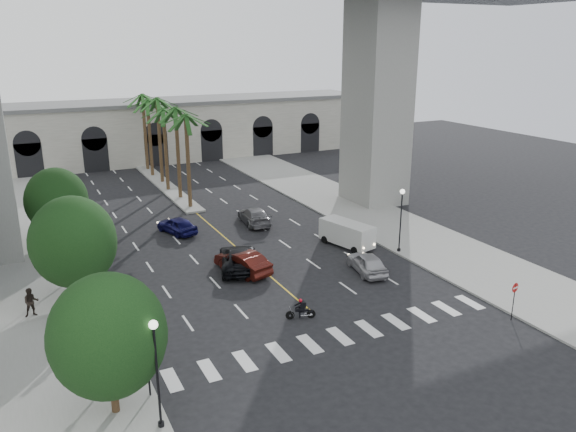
% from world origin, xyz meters
% --- Properties ---
extents(ground, '(140.00, 140.00, 0.00)m').
position_xyz_m(ground, '(0.00, 0.00, 0.00)').
color(ground, black).
rests_on(ground, ground).
extents(sidewalk_left, '(8.00, 100.00, 0.15)m').
position_xyz_m(sidewalk_left, '(-15.00, 15.00, 0.07)').
color(sidewalk_left, gray).
rests_on(sidewalk_left, ground).
extents(sidewalk_right, '(8.00, 100.00, 0.15)m').
position_xyz_m(sidewalk_right, '(15.00, 15.00, 0.07)').
color(sidewalk_right, gray).
rests_on(sidewalk_right, ground).
extents(median, '(2.00, 24.00, 0.20)m').
position_xyz_m(median, '(0.00, 38.00, 0.10)').
color(median, gray).
rests_on(median, ground).
extents(pier_building, '(71.00, 10.50, 8.50)m').
position_xyz_m(pier_building, '(0.00, 55.00, 4.27)').
color(pier_building, silver).
rests_on(pier_building, ground).
extents(bridge, '(75.00, 13.00, 26.00)m').
position_xyz_m(bridge, '(3.42, 22.00, 18.51)').
color(bridge, gray).
rests_on(bridge, ground).
extents(palm_a, '(3.20, 3.20, 10.30)m').
position_xyz_m(palm_a, '(0.00, 28.00, 9.10)').
color(palm_a, '#47331E').
rests_on(palm_a, ground).
extents(palm_b, '(3.20, 3.20, 10.60)m').
position_xyz_m(palm_b, '(0.10, 32.00, 9.37)').
color(palm_b, '#47331E').
rests_on(palm_b, ground).
extents(palm_c, '(3.20, 3.20, 10.10)m').
position_xyz_m(palm_c, '(-0.20, 36.00, 8.91)').
color(palm_c, '#47331E').
rests_on(palm_c, ground).
extents(palm_d, '(3.20, 3.20, 10.90)m').
position_xyz_m(palm_d, '(0.15, 40.00, 9.65)').
color(palm_d, '#47331E').
rests_on(palm_d, ground).
extents(palm_e, '(3.20, 3.20, 10.40)m').
position_xyz_m(palm_e, '(-0.10, 44.00, 9.19)').
color(palm_e, '#47331E').
rests_on(palm_e, ground).
extents(palm_f, '(3.20, 3.20, 10.70)m').
position_xyz_m(palm_f, '(0.20, 48.00, 9.46)').
color(palm_f, '#47331E').
rests_on(palm_f, ground).
extents(street_tree_near, '(5.20, 5.20, 6.89)m').
position_xyz_m(street_tree_near, '(-13.00, -3.00, 4.02)').
color(street_tree_near, '#382616').
rests_on(street_tree_near, ground).
extents(street_tree_mid, '(5.44, 5.44, 7.21)m').
position_xyz_m(street_tree_mid, '(-13.00, 10.00, 4.21)').
color(street_tree_mid, '#382616').
rests_on(street_tree_mid, ground).
extents(street_tree_far, '(5.04, 5.04, 6.68)m').
position_xyz_m(street_tree_far, '(-13.00, 22.00, 3.90)').
color(street_tree_far, '#382616').
rests_on(street_tree_far, ground).
extents(lamp_post_left_near, '(0.40, 0.40, 5.35)m').
position_xyz_m(lamp_post_left_near, '(-11.40, -5.00, 3.22)').
color(lamp_post_left_near, black).
rests_on(lamp_post_left_near, ground).
extents(lamp_post_left_far, '(0.40, 0.40, 5.35)m').
position_xyz_m(lamp_post_left_far, '(-11.40, 16.00, 3.22)').
color(lamp_post_left_far, black).
rests_on(lamp_post_left_far, ground).
extents(lamp_post_right, '(0.40, 0.40, 5.35)m').
position_xyz_m(lamp_post_right, '(11.40, 8.00, 3.22)').
color(lamp_post_right, black).
rests_on(lamp_post_right, ground).
extents(traffic_signal_near, '(0.25, 0.18, 3.65)m').
position_xyz_m(traffic_signal_near, '(-11.30, -2.50, 2.51)').
color(traffic_signal_near, black).
rests_on(traffic_signal_near, ground).
extents(traffic_signal_far, '(0.25, 0.18, 3.65)m').
position_xyz_m(traffic_signal_far, '(-11.30, 1.50, 2.51)').
color(traffic_signal_far, black).
rests_on(traffic_signal_far, ground).
extents(motorcycle_rider, '(1.81, 0.74, 1.35)m').
position_xyz_m(motorcycle_rider, '(-1.00, 1.44, 0.61)').
color(motorcycle_rider, black).
rests_on(motorcycle_rider, ground).
extents(car_a, '(2.61, 4.73, 1.52)m').
position_xyz_m(car_a, '(6.78, 5.77, 0.76)').
color(car_a, '#ABAAAE').
rests_on(car_a, ground).
extents(car_b, '(3.09, 5.30, 1.65)m').
position_xyz_m(car_b, '(-1.51, 9.85, 0.83)').
color(car_b, '#43120D').
rests_on(car_b, ground).
extents(car_c, '(4.39, 6.43, 1.64)m').
position_xyz_m(car_c, '(-1.50, 10.67, 0.82)').
color(car_c, black).
rests_on(car_c, ground).
extents(car_d, '(2.79, 5.54, 1.54)m').
position_xyz_m(car_d, '(3.88, 20.27, 0.77)').
color(car_d, '#5E5D62').
rests_on(car_d, ground).
extents(car_e, '(3.12, 4.78, 1.51)m').
position_xyz_m(car_e, '(-3.41, 20.82, 0.76)').
color(car_e, '#10104B').
rests_on(car_e, ground).
extents(cargo_van, '(2.98, 5.18, 2.08)m').
position_xyz_m(cargo_van, '(8.43, 11.18, 1.16)').
color(cargo_van, silver).
rests_on(cargo_van, ground).
extents(pedestrian_a, '(0.71, 0.50, 1.86)m').
position_xyz_m(pedestrian_a, '(-14.39, 3.23, 1.08)').
color(pedestrian_a, black).
rests_on(pedestrian_a, sidewalk_left).
extents(pedestrian_b, '(0.92, 0.73, 1.84)m').
position_xyz_m(pedestrian_b, '(-15.91, 8.93, 1.07)').
color(pedestrian_b, black).
rests_on(pedestrian_b, sidewalk_left).
extents(do_not_enter_sign, '(0.60, 0.14, 2.49)m').
position_xyz_m(do_not_enter_sign, '(10.50, -4.50, 1.80)').
color(do_not_enter_sign, black).
rests_on(do_not_enter_sign, ground).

